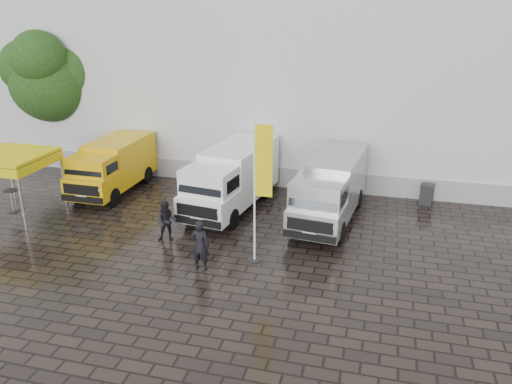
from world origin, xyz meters
TOP-DOWN VIEW (x-y plane):
  - ground at (0.00, 0.00)m, footprint 120.00×120.00m
  - exhibition_hall at (2.00, 16.00)m, footprint 44.00×16.00m
  - hall_plinth at (2.00, 7.95)m, footprint 44.00×0.15m
  - van_yellow at (-7.98, 5.14)m, footprint 2.12×5.44m
  - van_white at (-1.68, 4.53)m, footprint 3.00×6.62m
  - van_silver at (2.74, 4.29)m, footprint 2.74×6.42m
  - canopy_tent at (-10.71, 1.56)m, footprint 3.03×3.03m
  - flagpole at (0.77, -0.02)m, footprint 0.88×0.50m
  - tree at (-13.32, 8.52)m, footprint 4.39×4.39m
  - cocktail_table at (-11.08, 1.66)m, footprint 0.60×0.60m
  - wheelie_bin at (6.93, 7.31)m, footprint 0.70×0.70m
  - person_front at (-1.08, -1.09)m, footprint 0.67×0.44m
  - person_tent at (-3.16, 0.72)m, footprint 0.94×0.81m

SIDE VIEW (x-z plane):
  - ground at x=0.00m, z-range 0.00..0.00m
  - wheelie_bin at x=6.93m, z-range 0.00..0.99m
  - hall_plinth at x=2.00m, z-range 0.00..1.00m
  - cocktail_table at x=-11.08m, z-range 0.00..1.03m
  - person_tent at x=-3.16m, z-range 0.00..1.65m
  - person_front at x=-1.08m, z-range 0.00..1.84m
  - van_yellow at x=-7.98m, z-range 0.00..2.50m
  - van_silver at x=2.74m, z-range 0.00..2.70m
  - van_white at x=-1.68m, z-range 0.00..2.77m
  - canopy_tent at x=-10.71m, z-range 1.20..3.97m
  - flagpole at x=0.77m, z-range 0.33..5.60m
  - tree at x=-13.32m, z-range 1.12..8.99m
  - exhibition_hall at x=2.00m, z-range 0.00..12.00m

